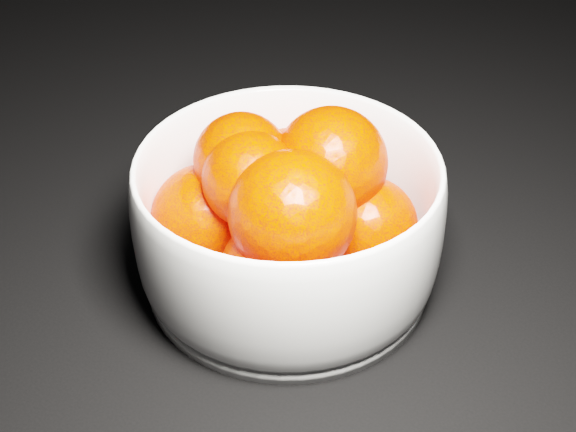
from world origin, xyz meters
The scene contains 3 objects.
ground centered at (0.00, 0.00, 0.00)m, with size 3.00×3.00×0.00m, color black.
bowl centered at (0.25, -0.25, 0.06)m, with size 0.24×0.24×0.12m.
orange_pile centered at (0.25, -0.26, 0.08)m, with size 0.19×0.19×0.14m.
Camera 1 is at (0.57, -0.63, 0.45)m, focal length 50.00 mm.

